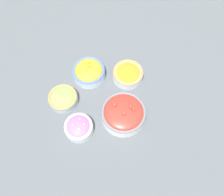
{
  "coord_description": "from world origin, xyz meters",
  "views": [
    {
      "loc": [
        0.06,
        -0.46,
        0.98
      ],
      "look_at": [
        0.0,
        0.0,
        0.03
      ],
      "focal_mm": 40.0,
      "sensor_mm": 36.0,
      "label": 1
    }
  ],
  "objects_px": {
    "bowl_carrots": "(128,74)",
    "bowl_cherry_tomatoes": "(123,114)",
    "bowl_squash": "(89,72)",
    "bowl_red_onion": "(79,127)",
    "bowl_lettuce": "(63,98)"
  },
  "relations": [
    {
      "from": "bowl_carrots",
      "to": "bowl_squash",
      "type": "xyz_separation_m",
      "value": [
        -0.18,
        -0.01,
        0.0
      ]
    },
    {
      "from": "bowl_carrots",
      "to": "bowl_squash",
      "type": "distance_m",
      "value": 0.18
    },
    {
      "from": "bowl_squash",
      "to": "bowl_red_onion",
      "type": "height_order",
      "value": "bowl_squash"
    },
    {
      "from": "bowl_lettuce",
      "to": "bowl_carrots",
      "type": "bearing_deg",
      "value": 30.78
    },
    {
      "from": "bowl_lettuce",
      "to": "bowl_cherry_tomatoes",
      "type": "bearing_deg",
      "value": -8.91
    },
    {
      "from": "bowl_lettuce",
      "to": "bowl_cherry_tomatoes",
      "type": "distance_m",
      "value": 0.27
    },
    {
      "from": "bowl_carrots",
      "to": "bowl_red_onion",
      "type": "distance_m",
      "value": 0.33
    },
    {
      "from": "bowl_carrots",
      "to": "bowl_squash",
      "type": "bearing_deg",
      "value": -175.32
    },
    {
      "from": "bowl_squash",
      "to": "bowl_red_onion",
      "type": "xyz_separation_m",
      "value": [
        0.01,
        -0.26,
        0.0
      ]
    },
    {
      "from": "bowl_squash",
      "to": "bowl_cherry_tomatoes",
      "type": "bearing_deg",
      "value": -46.07
    },
    {
      "from": "bowl_carrots",
      "to": "bowl_squash",
      "type": "height_order",
      "value": "bowl_squash"
    },
    {
      "from": "bowl_carrots",
      "to": "bowl_cherry_tomatoes",
      "type": "bearing_deg",
      "value": -89.45
    },
    {
      "from": "bowl_carrots",
      "to": "bowl_lettuce",
      "type": "xyz_separation_m",
      "value": [
        -0.26,
        -0.16,
        -0.0
      ]
    },
    {
      "from": "bowl_cherry_tomatoes",
      "to": "bowl_red_onion",
      "type": "relative_size",
      "value": 1.59
    },
    {
      "from": "bowl_squash",
      "to": "bowl_red_onion",
      "type": "relative_size",
      "value": 1.27
    }
  ]
}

